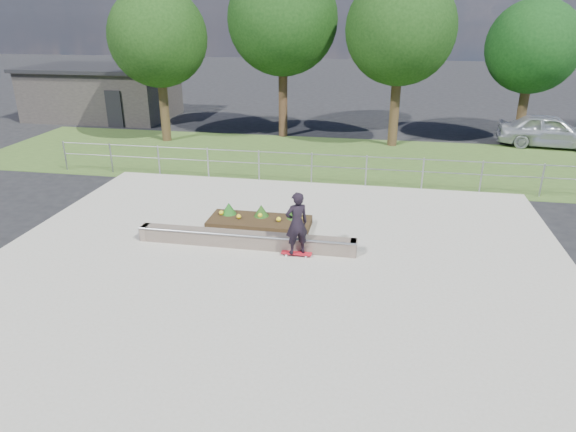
# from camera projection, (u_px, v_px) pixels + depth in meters

# --- Properties ---
(ground) EXTENTS (120.00, 120.00, 0.00)m
(ground) POSITION_uv_depth(u_px,v_px,m) (269.00, 281.00, 12.33)
(ground) COLOR black
(ground) RESTS_ON ground
(grass_verge) EXTENTS (30.00, 8.00, 0.02)m
(grass_verge) POSITION_uv_depth(u_px,v_px,m) (322.00, 159.00, 22.37)
(grass_verge) COLOR #355020
(grass_verge) RESTS_ON ground
(concrete_slab) EXTENTS (15.00, 15.00, 0.06)m
(concrete_slab) POSITION_uv_depth(u_px,v_px,m) (269.00, 280.00, 12.32)
(concrete_slab) COLOR #9F9B8D
(concrete_slab) RESTS_ON ground
(fence) EXTENTS (20.06, 0.06, 1.20)m
(fence) POSITION_uv_depth(u_px,v_px,m) (312.00, 164.00, 18.89)
(fence) COLOR gray
(fence) RESTS_ON ground
(building) EXTENTS (8.40, 5.40, 3.00)m
(building) POSITION_uv_depth(u_px,v_px,m) (103.00, 92.00, 30.51)
(building) COLOR #2C2927
(building) RESTS_ON ground
(tree_far_left) EXTENTS (4.55, 4.55, 7.15)m
(tree_far_left) POSITION_uv_depth(u_px,v_px,m) (158.00, 38.00, 23.71)
(tree_far_left) COLOR #372716
(tree_far_left) RESTS_ON ground
(tree_mid_left) EXTENTS (5.25, 5.25, 8.25)m
(tree_mid_left) POSITION_uv_depth(u_px,v_px,m) (283.00, 20.00, 24.34)
(tree_mid_left) COLOR #352115
(tree_mid_left) RESTS_ON ground
(tree_mid_right) EXTENTS (4.90, 4.90, 7.70)m
(tree_mid_right) POSITION_uv_depth(u_px,v_px,m) (401.00, 30.00, 22.66)
(tree_mid_right) COLOR #372616
(tree_mid_right) RESTS_ON ground
(tree_far_right) EXTENTS (4.20, 4.20, 6.60)m
(tree_far_right) POSITION_uv_depth(u_px,v_px,m) (533.00, 47.00, 23.32)
(tree_far_right) COLOR #312213
(tree_far_right) RESTS_ON ground
(grind_ledge) EXTENTS (6.00, 0.44, 0.43)m
(grind_ledge) POSITION_uv_depth(u_px,v_px,m) (246.00, 240.00, 13.90)
(grind_ledge) COLOR brown
(grind_ledge) RESTS_ON concrete_slab
(planter_bed) EXTENTS (3.00, 1.20, 0.61)m
(planter_bed) POSITION_uv_depth(u_px,v_px,m) (260.00, 221.00, 15.21)
(planter_bed) COLOR black
(planter_bed) RESTS_ON concrete_slab
(skateboarder) EXTENTS (0.80, 0.65, 1.76)m
(skateboarder) POSITION_uv_depth(u_px,v_px,m) (297.00, 224.00, 13.12)
(skateboarder) COLOR white
(skateboarder) RESTS_ON concrete_slab
(parked_car) EXTENTS (4.73, 2.34, 1.55)m
(parked_car) POSITION_uv_depth(u_px,v_px,m) (549.00, 131.00, 24.12)
(parked_car) COLOR #ABAFB5
(parked_car) RESTS_ON ground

